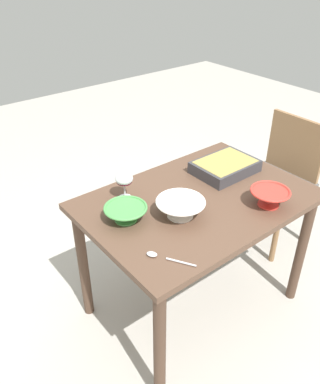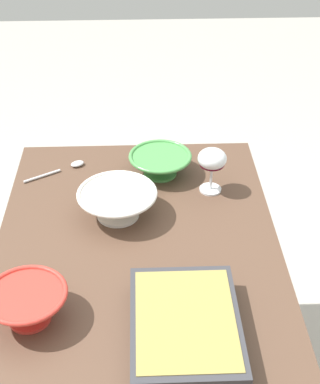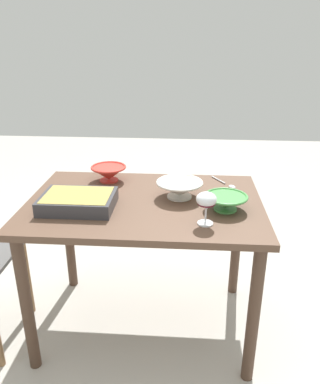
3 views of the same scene
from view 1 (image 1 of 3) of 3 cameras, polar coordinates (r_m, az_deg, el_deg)
name	(u,v)px [view 1 (image 1 of 3)]	position (r m, az deg, el deg)	size (l,w,h in m)	color
ground_plane	(192,303)	(2.43, 4.60, -15.61)	(8.00, 8.00, 0.00)	#B2ADA3
dining_table	(197,215)	(2.00, 5.38, -3.35)	(1.11, 0.76, 0.74)	brown
chair	(281,175)	(2.77, 17.06, 2.39)	(0.38, 0.42, 0.86)	#595959
wine_glass	(124,180)	(1.89, -5.19, 1.71)	(0.09, 0.09, 0.14)	white
casserole_dish	(225,166)	(2.17, 9.34, 3.71)	(0.33, 0.24, 0.07)	#38383D
mixing_bowl	(269,197)	(1.93, 15.48, -0.66)	(0.19, 0.19, 0.08)	red
small_bowl	(180,207)	(1.79, 2.96, -2.21)	(0.23, 0.23, 0.08)	white
serving_bowl	(126,212)	(1.77, -4.95, -2.93)	(0.20, 0.20, 0.07)	#4C994C
serving_spoon	(160,256)	(1.59, 0.07, -9.27)	(0.12, 0.19, 0.01)	silver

